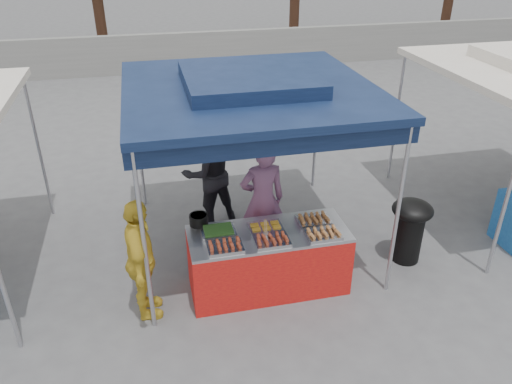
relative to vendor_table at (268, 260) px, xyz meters
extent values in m
plane|color=#525355|center=(0.00, 0.10, -0.43)|extent=(80.00, 80.00, 0.00)
cube|color=slate|center=(0.00, 11.10, 0.17)|extent=(40.00, 0.25, 1.20)
cylinder|color=#ACACB3|center=(-1.50, -0.40, 0.72)|extent=(0.05, 0.05, 2.30)
cylinder|color=#ACACB3|center=(1.50, -0.40, 0.72)|extent=(0.05, 0.05, 2.30)
cylinder|color=#ACACB3|center=(-1.50, 2.60, 0.72)|extent=(0.05, 0.05, 2.30)
cylinder|color=#ACACB3|center=(1.50, 2.60, 0.72)|extent=(0.05, 0.05, 2.30)
cube|color=#0E1C3B|center=(0.00, 1.10, 1.92)|extent=(3.20, 3.20, 0.10)
cube|color=#0E1C3B|center=(0.00, 1.10, 2.05)|extent=(1.65, 1.65, 0.18)
cube|color=#0E1C3B|center=(0.00, -0.40, 1.77)|extent=(3.20, 0.04, 0.25)
cylinder|color=#ACACB3|center=(-3.00, 2.60, 0.72)|extent=(0.05, 0.05, 2.30)
cylinder|color=#ACACB3|center=(3.00, -0.40, 0.72)|extent=(0.05, 0.05, 2.30)
cylinder|color=#ACACB3|center=(3.00, 2.60, 0.72)|extent=(0.05, 0.05, 2.30)
cylinder|color=#3B2217|center=(-2.51, 13.30, 1.40)|extent=(0.36, 0.36, 3.64)
cube|color=#B21511|center=(0.00, 0.00, -0.02)|extent=(2.00, 0.80, 0.81)
cube|color=#ACACB3|center=(0.00, 0.00, 0.40)|extent=(2.00, 0.80, 0.04)
cube|color=#B8B8BC|center=(-0.59, -0.24, 0.45)|extent=(0.42, 0.30, 0.05)
cube|color=maroon|center=(-0.59, -0.24, 0.49)|extent=(0.35, 0.25, 0.02)
cube|color=#B8B8BC|center=(-0.02, -0.24, 0.45)|extent=(0.42, 0.30, 0.05)
cube|color=maroon|center=(-0.02, -0.24, 0.49)|extent=(0.35, 0.25, 0.02)
cube|color=#B8B8BC|center=(0.63, -0.24, 0.45)|extent=(0.42, 0.30, 0.05)
cube|color=#A16637|center=(0.63, -0.24, 0.49)|extent=(0.35, 0.25, 0.02)
cube|color=#B8B8BC|center=(-0.61, 0.11, 0.45)|extent=(0.42, 0.30, 0.05)
cube|color=#25501B|center=(-0.61, 0.11, 0.49)|extent=(0.35, 0.25, 0.02)
cube|color=#B8B8BC|center=(-0.02, 0.06, 0.45)|extent=(0.42, 0.30, 0.05)
cube|color=#C38B22|center=(-0.02, 0.06, 0.49)|extent=(0.35, 0.25, 0.02)
cube|color=#B8B8BC|center=(0.62, 0.10, 0.45)|extent=(0.42, 0.30, 0.05)
cube|color=#A16637|center=(0.62, 0.10, 0.49)|extent=(0.35, 0.25, 0.02)
cylinder|color=black|center=(-0.82, 0.38, 0.49)|extent=(0.24, 0.24, 0.14)
cylinder|color=#ACACB3|center=(-0.07, -0.14, 0.47)|extent=(0.08, 0.08, 0.09)
cylinder|color=black|center=(2.06, 0.16, -0.05)|extent=(0.39, 0.39, 0.75)
ellipsoid|color=black|center=(2.06, 0.16, 0.39)|extent=(0.56, 0.56, 0.25)
cube|color=#123595|center=(-0.44, 0.78, -0.28)|extent=(0.50, 0.35, 0.30)
cube|color=#123595|center=(0.31, 0.55, -0.27)|extent=(0.53, 0.37, 0.32)
cube|color=#123595|center=(0.31, 0.55, 0.05)|extent=(0.51, 0.36, 0.30)
imported|color=#7E5075|center=(0.11, 0.77, 0.45)|extent=(0.65, 0.44, 1.74)
imported|color=black|center=(-0.50, 1.80, 0.44)|extent=(0.99, 0.87, 1.73)
imported|color=gold|center=(-1.57, -0.16, 0.36)|extent=(0.40, 0.93, 1.57)
camera|label=1|loc=(-1.32, -5.04, 3.83)|focal=35.00mm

